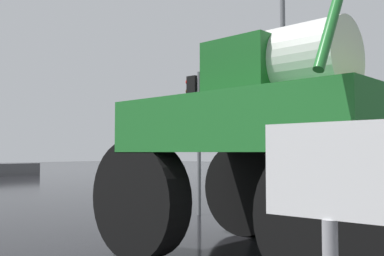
{
  "coord_description": "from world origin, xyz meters",
  "views": [
    {
      "loc": [
        -6.18,
        3.43,
        1.75
      ],
      "look_at": [
        -0.12,
        8.78,
        2.19
      ],
      "focal_mm": 41.98,
      "sensor_mm": 36.0,
      "label": 1
    }
  ],
  "objects": [
    {
      "name": "streetlight_near_right",
      "position": [
        7.55,
        11.25,
        4.67
      ],
      "size": [
        1.6,
        0.24,
        8.5
      ],
      "color": "slate",
      "rests_on": "ground"
    },
    {
      "name": "oversize_sprayer",
      "position": [
        0.29,
        7.25,
        1.96
      ],
      "size": [
        4.39,
        5.5,
        4.65
      ],
      "rotation": [
        0.0,
        0.0,
        1.54
      ],
      "color": "black",
      "rests_on": "ground"
    },
    {
      "name": "traffic_signal_near_right",
      "position": [
        3.45,
        11.83,
        2.95
      ],
      "size": [
        0.24,
        0.54,
        4.04
      ],
      "color": "slate",
      "rests_on": "ground"
    },
    {
      "name": "lane_arrow_sign",
      "position": [
        -4.24,
        4.32,
        1.35
      ],
      "size": [
        0.07,
        0.6,
        1.74
      ],
      "color": "#99999E",
      "rests_on": "median_island"
    }
  ]
}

